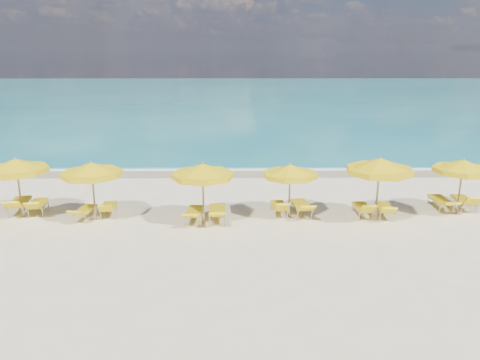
{
  "coord_description": "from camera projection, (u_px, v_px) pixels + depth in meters",
  "views": [
    {
      "loc": [
        -0.16,
        -17.53,
        6.59
      ],
      "look_at": [
        0.0,
        1.5,
        1.2
      ],
      "focal_mm": 35.0,
      "sensor_mm": 36.0,
      "label": 1
    }
  ],
  "objects": [
    {
      "name": "lounger_3_right",
      "position": [
        217.0,
        215.0,
        18.47
      ],
      "size": [
        0.7,
        1.99,
        0.76
      ],
      "rotation": [
        0.0,
        0.0,
        0.03
      ],
      "color": "#A5A8AD",
      "rests_on": "ground"
    },
    {
      "name": "lounger_5_right",
      "position": [
        384.0,
        212.0,
        18.88
      ],
      "size": [
        0.81,
        1.83,
        0.77
      ],
      "rotation": [
        0.0,
        0.0,
        -0.13
      ],
      "color": "#A5A8AD",
      "rests_on": "ground"
    },
    {
      "name": "wet_sand_band",
      "position": [
        239.0,
        172.0,
        25.79
      ],
      "size": [
        120.0,
        2.6,
        0.01
      ],
      "primitive_type": "cube",
      "color": "tan",
      "rests_on": "ground"
    },
    {
      "name": "ocean",
      "position": [
        237.0,
        97.0,
        64.85
      ],
      "size": [
        120.0,
        80.0,
        0.3
      ],
      "primitive_type": "cube",
      "color": "#157076",
      "rests_on": "ground"
    },
    {
      "name": "ground_plane",
      "position": [
        240.0,
        219.0,
        18.67
      ],
      "size": [
        120.0,
        120.0,
        0.0
      ],
      "primitive_type": "plane",
      "color": "beige"
    },
    {
      "name": "lounger_4_left",
      "position": [
        279.0,
        209.0,
        19.14
      ],
      "size": [
        0.67,
        1.69,
        0.8
      ],
      "rotation": [
        0.0,
        0.0,
        0.07
      ],
      "color": "#A5A8AD",
      "rests_on": "ground"
    },
    {
      "name": "lounger_1_left",
      "position": [
        19.0,
        206.0,
        19.39
      ],
      "size": [
        1.0,
        2.12,
        0.88
      ],
      "rotation": [
        0.0,
        0.0,
        0.17
      ],
      "color": "#A5A8AD",
      "rests_on": "ground"
    },
    {
      "name": "lounger_4_right",
      "position": [
        301.0,
        209.0,
        19.11
      ],
      "size": [
        0.81,
        2.0,
        0.79
      ],
      "rotation": [
        0.0,
        0.0,
        0.09
      ],
      "color": "#A5A8AD",
      "rests_on": "ground"
    },
    {
      "name": "whitecap_near",
      "position": [
        158.0,
        139.0,
        34.97
      ],
      "size": [
        14.0,
        0.36,
        0.05
      ],
      "primitive_type": "cube",
      "color": "white",
      "rests_on": "ground"
    },
    {
      "name": "umbrella_3",
      "position": [
        203.0,
        171.0,
        17.71
      ],
      "size": [
        2.74,
        2.74,
        2.45
      ],
      "rotation": [
        0.0,
        0.0,
        0.14
      ],
      "color": "#98744C",
      "rests_on": "ground"
    },
    {
      "name": "lounger_1_right",
      "position": [
        38.0,
        208.0,
        19.33
      ],
      "size": [
        0.93,
        1.89,
        0.81
      ],
      "rotation": [
        0.0,
        0.0,
        0.19
      ],
      "color": "#A5A8AD",
      "rests_on": "ground"
    },
    {
      "name": "lounger_5_left",
      "position": [
        362.0,
        211.0,
        18.94
      ],
      "size": [
        0.6,
        1.7,
        0.81
      ],
      "rotation": [
        0.0,
        0.0,
        0.0
      ],
      "color": "#A5A8AD",
      "rests_on": "ground"
    },
    {
      "name": "lounger_2_right",
      "position": [
        109.0,
        210.0,
        19.08
      ],
      "size": [
        0.75,
        1.71,
        0.76
      ],
      "rotation": [
        0.0,
        0.0,
        0.12
      ],
      "color": "#A5A8AD",
      "rests_on": "ground"
    },
    {
      "name": "lounger_3_left",
      "position": [
        194.0,
        216.0,
        18.41
      ],
      "size": [
        0.7,
        1.91,
        0.71
      ],
      "rotation": [
        0.0,
        0.0,
        -0.05
      ],
      "color": "#A5A8AD",
      "rests_on": "ground"
    },
    {
      "name": "foam_line",
      "position": [
        239.0,
        168.0,
        26.56
      ],
      "size": [
        120.0,
        1.2,
        0.03
      ],
      "primitive_type": "cube",
      "color": "white",
      "rests_on": "ground"
    },
    {
      "name": "lounger_6_left",
      "position": [
        441.0,
        204.0,
        19.73
      ],
      "size": [
        0.68,
        1.99,
        0.72
      ],
      "rotation": [
        0.0,
        0.0,
        -0.02
      ],
      "color": "#A5A8AD",
      "rests_on": "ground"
    },
    {
      "name": "umbrella_2",
      "position": [
        92.0,
        170.0,
        18.0
      ],
      "size": [
        3.06,
        3.06,
        2.42
      ],
      "rotation": [
        0.0,
        0.0,
        0.35
      ],
      "color": "#98744C",
      "rests_on": "ground"
    },
    {
      "name": "umbrella_1",
      "position": [
        16.0,
        166.0,
        18.32
      ],
      "size": [
        2.88,
        2.88,
        2.49
      ],
      "rotation": [
        0.0,
        0.0,
        0.19
      ],
      "color": "#98744C",
      "rests_on": "ground"
    },
    {
      "name": "whitecap_far",
      "position": [
        327.0,
        124.0,
        41.82
      ],
      "size": [
        18.0,
        0.3,
        0.05
      ],
      "primitive_type": "cube",
      "color": "white",
      "rests_on": "ground"
    },
    {
      "name": "lounger_6_right",
      "position": [
        463.0,
        204.0,
        19.76
      ],
      "size": [
        0.76,
        1.86,
        0.87
      ],
      "rotation": [
        0.0,
        0.0,
        -0.08
      ],
      "color": "#A5A8AD",
      "rests_on": "ground"
    },
    {
      "name": "umbrella_4",
      "position": [
        290.0,
        171.0,
        18.45
      ],
      "size": [
        2.75,
        2.75,
        2.22
      ],
      "rotation": [
        0.0,
        0.0,
        -0.31
      ],
      "color": "#98744C",
      "rests_on": "ground"
    },
    {
      "name": "lounger_2_left",
      "position": [
        85.0,
        214.0,
        18.7
      ],
      "size": [
        0.74,
        1.74,
        0.68
      ],
      "rotation": [
        0.0,
        0.0,
        -0.12
      ],
      "color": "#A5A8AD",
      "rests_on": "ground"
    },
    {
      "name": "umbrella_5",
      "position": [
        380.0,
        166.0,
        17.87
      ],
      "size": [
        3.12,
        3.12,
        2.62
      ],
      "rotation": [
        0.0,
        0.0,
        0.24
      ],
      "color": "#98744C",
      "rests_on": "ground"
    },
    {
      "name": "umbrella_6",
      "position": [
        463.0,
        166.0,
        18.75
      ],
      "size": [
        2.86,
        2.86,
        2.35
      ],
      "rotation": [
        0.0,
        0.0,
        -0.27
      ],
      "color": "#98744C",
      "rests_on": "ground"
    }
  ]
}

